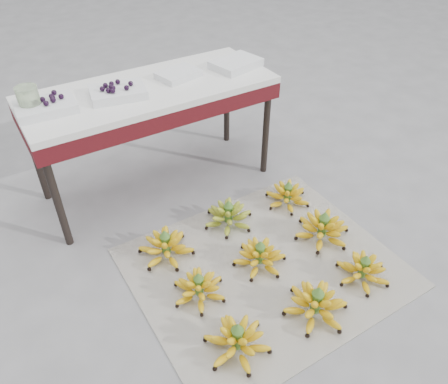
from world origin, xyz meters
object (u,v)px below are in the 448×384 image
bunch_mid_center (260,256)px  newspaper_mat (265,267)px  bunch_mid_right (322,229)px  tray_left (117,92)px  bunch_front_center (316,304)px  bunch_front_left (237,340)px  bunch_mid_left (199,288)px  vendor_table (151,99)px  glass_jar (29,100)px  tray_far_left (46,107)px  bunch_back_left (166,247)px  tray_right (178,74)px  bunch_back_center (228,216)px  bunch_back_right (287,196)px  tray_far_right (236,64)px  bunch_front_right (363,270)px

bunch_mid_center → newspaper_mat: bearing=-79.8°
bunch_mid_right → tray_left: size_ratio=1.20×
bunch_front_center → tray_left: (-0.36, 1.22, 0.61)m
bunch_front_left → bunch_mid_center: size_ratio=1.09×
bunch_front_left → bunch_mid_left: bearing=76.1°
bunch_mid_center → vendor_table: size_ratio=0.23×
bunch_mid_left → vendor_table: bearing=89.6°
bunch_front_center → glass_jar: 1.63m
tray_far_left → newspaper_mat: bearing=-53.3°
tray_far_left → glass_jar: 0.08m
bunch_front_left → bunch_back_left: bearing=77.7°
newspaper_mat → tray_right: 1.14m
bunch_mid_center → vendor_table: vendor_table is taller
bunch_back_center → bunch_front_left: bearing=-112.1°
newspaper_mat → bunch_front_left: (-0.36, -0.30, 0.06)m
bunch_back_left → tray_far_left: tray_far_left is taller
tray_left → tray_right: size_ratio=1.22×
bunch_back_right → tray_far_right: size_ratio=1.04×
bunch_back_right → tray_far_left: bearing=169.0°
bunch_mid_right → vendor_table: size_ratio=0.27×
bunch_front_right → tray_far_left: size_ratio=0.95×
bunch_back_center → tray_left: tray_left is taller
bunch_mid_right → glass_jar: 1.59m
bunch_back_left → bunch_front_right: bearing=-37.1°
bunch_front_right → tray_far_left: bearing=135.0°
bunch_front_left → vendor_table: bearing=66.2°
newspaper_mat → tray_left: tray_left is taller
bunch_mid_right → vendor_table: (-0.53, 0.90, 0.51)m
tray_left → tray_far_right: tray_left is taller
bunch_back_right → tray_far_right: bearing=108.5°
newspaper_mat → tray_right: tray_right is taller
bunch_front_left → bunch_mid_left: (0.00, 0.32, -0.01)m
bunch_front_right → newspaper_mat: bearing=144.3°
newspaper_mat → bunch_mid_right: bearing=2.2°
bunch_back_center → bunch_front_right: bearing=-55.5°
bunch_mid_right → tray_left: bearing=111.7°
bunch_back_center → bunch_back_right: (0.39, -0.03, -0.00)m
tray_right → tray_far_right: (0.35, -0.05, 0.00)m
bunch_mid_left → bunch_back_center: (0.38, 0.35, 0.00)m
newspaper_mat → bunch_mid_left: (-0.36, 0.02, 0.06)m
bunch_front_right → glass_jar: size_ratio=2.12×
tray_left → tray_right: bearing=7.1°
bunch_mid_left → tray_left: bearing=101.0°
bunch_mid_left → bunch_mid_right: bearing=13.0°
bunch_back_right → vendor_table: vendor_table is taller
vendor_table → tray_right: tray_right is taller
bunch_front_center → bunch_back_left: (-0.41, 0.67, -0.00)m
bunch_mid_left → bunch_back_center: bunch_back_center is taller
tray_far_left → glass_jar: (-0.06, 0.03, 0.04)m
newspaper_mat → glass_jar: size_ratio=9.73×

